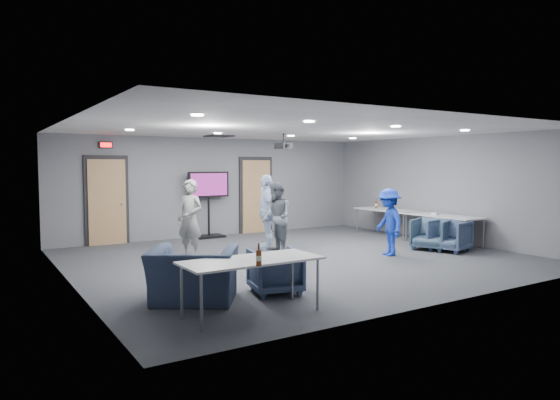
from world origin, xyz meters
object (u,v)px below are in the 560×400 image
person_c (267,212)px  bottle_right (376,205)px  bottle_front (259,258)px  projector (284,146)px  table_right_a (388,211)px  tv_stand (209,200)px  table_right_b (443,217)px  table_front_left (252,262)px  chair_right_b (431,234)px  person_d (389,222)px  chair_front_b (193,275)px  person_b (276,217)px  chair_front_a (275,271)px  chair_right_c (450,236)px  person_a (190,220)px

person_c → bottle_right: bearing=120.8°
bottle_front → projector: 5.78m
table_right_a → projector: (-3.67, -0.35, 1.71)m
bottle_front → tv_stand: tv_stand is taller
table_right_b → table_front_left: 7.23m
bottle_front → chair_right_b: bearing=23.4°
person_d → bottle_right: (2.20, 2.76, 0.11)m
chair_front_b → projector: bearing=-104.7°
person_b → person_d: size_ratio=1.10×
chair_front_a → person_d: bearing=-145.9°
chair_right_c → table_front_left: 6.38m
table_right_a → bottle_right: 0.52m
table_front_left → tv_stand: size_ratio=1.05×
chair_right_b → projector: (-2.85, 1.89, 2.04)m
table_front_left → bottle_front: (-0.14, -0.43, 0.15)m
person_c → table_right_b: person_c is taller
person_b → table_right_a: bearing=108.5°
chair_right_b → projector: 3.98m
person_b → table_front_left: (-2.67, -3.72, -0.11)m
chair_right_b → table_right_b: table_right_b is taller
person_a → table_right_a: 6.02m
table_front_left → person_c: bearing=56.6°
person_d → chair_front_b: person_d is taller
chair_right_b → chair_right_c: (0.17, -0.39, -0.00)m
tv_stand → projector: bearing=-75.0°
projector → table_right_a: bearing=-9.5°
chair_right_c → table_front_left: bearing=-86.8°
chair_front_b → table_right_b: 7.37m
bottle_front → tv_stand: (2.52, 7.18, 0.18)m
chair_front_a → tv_stand: (1.56, 5.99, 0.67)m
person_a → chair_front_b: size_ratio=1.39×
person_a → table_right_b: (6.00, -1.50, -0.14)m
tv_stand → person_d: bearing=-64.3°
bottle_right → projector: projector is taller
person_c → chair_right_b: (3.16, -2.15, -0.51)m
table_front_left → bottle_front: bearing=-108.3°
person_a → chair_front_b: (-1.19, -3.08, -0.44)m
bottle_front → person_a: bearing=78.6°
chair_right_c → tv_stand: size_ratio=0.44×
chair_right_c → chair_front_b: bearing=-95.9°
person_a → person_c: person_c is taller
table_right_b → table_right_a: bearing=0.0°
chair_front_a → table_right_b: table_right_b is taller
chair_front_a → table_front_left: (-0.83, -0.76, 0.35)m
table_right_a → tv_stand: 4.96m
chair_right_c → bottle_front: bearing=-83.5°
person_c → chair_right_b: bearing=78.1°
chair_front_b → tv_stand: bearing=-82.2°
bottle_right → person_a: bearing=-171.5°
table_right_a → bottle_right: (0.01, 0.50, 0.14)m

